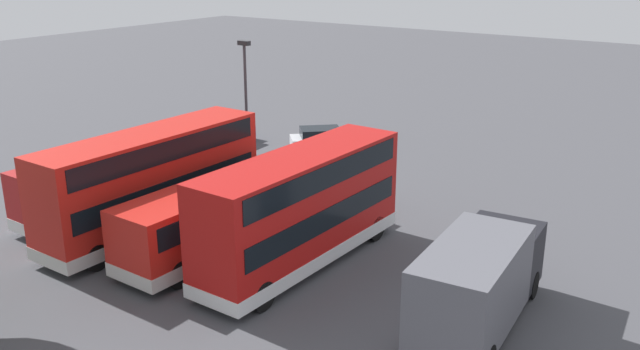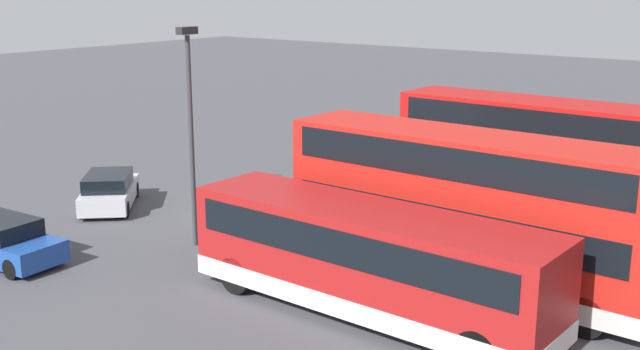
{
  "view_description": "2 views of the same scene",
  "coord_description": "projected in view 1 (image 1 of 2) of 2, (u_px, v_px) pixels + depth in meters",
  "views": [
    {
      "loc": [
        -20.2,
        29.08,
        11.98
      ],
      "look_at": [
        -2.62,
        3.57,
        1.74
      ],
      "focal_mm": 38.43,
      "sensor_mm": 36.0,
      "label": 1
    },
    {
      "loc": [
        21.51,
        19.72,
        8.77
      ],
      "look_at": [
        -2.09,
        1.6,
        1.32
      ],
      "focal_mm": 43.74,
      "sensor_mm": 36.0,
      "label": 2
    }
  ],
  "objects": [
    {
      "name": "bus_single_deck_fourth",
      "position": [
        122.0,
        177.0,
        32.77
      ],
      "size": [
        2.79,
        10.59,
        2.95
      ],
      "color": "#A51919",
      "rests_on": "ground"
    },
    {
      "name": "bus_single_deck_second",
      "position": [
        236.0,
        207.0,
        28.94
      ],
      "size": [
        2.9,
        11.63,
        2.95
      ],
      "color": "red",
      "rests_on": "ground"
    },
    {
      "name": "box_truck_blue",
      "position": [
        479.0,
        280.0,
        22.37
      ],
      "size": [
        3.11,
        7.68,
        3.2
      ],
      "color": "#595960",
      "rests_on": "ground"
    },
    {
      "name": "car_small_green",
      "position": [
        323.0,
        139.0,
        42.68
      ],
      "size": [
        4.18,
        4.09,
        1.43
      ],
      "color": "silver",
      "rests_on": "ground"
    },
    {
      "name": "bus_double_decker_third",
      "position": [
        153.0,
        179.0,
        29.84
      ],
      "size": [
        2.77,
        11.02,
        4.55
      ],
      "color": "red",
      "rests_on": "ground"
    },
    {
      "name": "ground_plane",
      "position": [
        318.0,
        180.0,
        37.38
      ],
      "size": [
        140.0,
        140.0,
        0.0
      ],
      "primitive_type": "plane",
      "color": "#47474C"
    },
    {
      "name": "waste_bin_yellow",
      "position": [
        357.0,
        175.0,
        36.71
      ],
      "size": [
        0.6,
        0.6,
        0.95
      ],
      "primitive_type": "cylinder",
      "color": "#333338",
      "rests_on": "ground"
    },
    {
      "name": "car_hatchback_silver",
      "position": [
        227.0,
        133.0,
        44.07
      ],
      "size": [
        2.11,
        4.2,
        1.43
      ],
      "color": "#1E479E",
      "rests_on": "ground"
    },
    {
      "name": "lamp_post_tall",
      "position": [
        246.0,
        96.0,
        37.45
      ],
      "size": [
        0.7,
        0.3,
        7.33
      ],
      "color": "#38383D",
      "rests_on": "ground"
    },
    {
      "name": "bus_double_decker_near_end",
      "position": [
        302.0,
        207.0,
        26.63
      ],
      "size": [
        2.83,
        10.42,
        4.55
      ],
      "color": "#B71411",
      "rests_on": "ground"
    }
  ]
}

